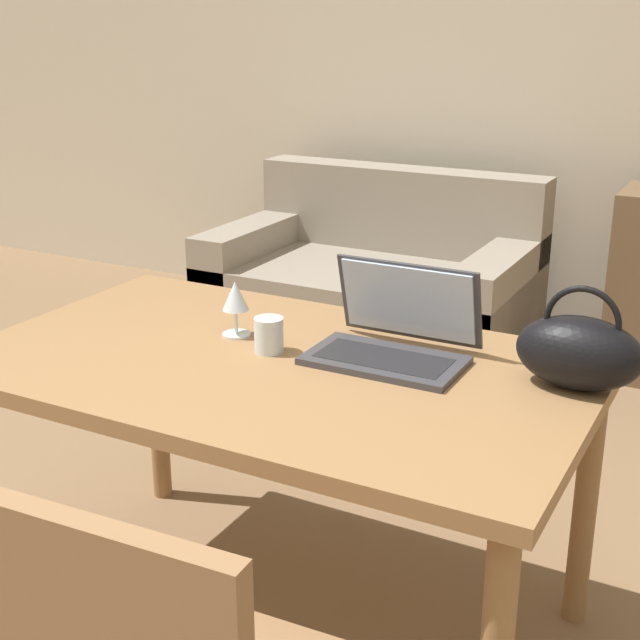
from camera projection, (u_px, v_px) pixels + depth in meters
wall_back at (589, 53)px, 4.02m from camera, size 10.00×0.06×2.70m
dining_table at (277, 391)px, 2.14m from camera, size 1.48×0.88×0.74m
couch at (374, 291)px, 4.19m from camera, size 1.44×0.88×0.82m
laptop at (396, 332)px, 2.13m from camera, size 0.36×0.28×0.22m
drinking_glass at (269, 335)px, 2.15m from camera, size 0.07×0.07×0.09m
wine_glass at (235, 299)px, 2.24m from camera, size 0.07×0.07×0.14m
handbag at (579, 351)px, 1.93m from camera, size 0.28×0.16×0.23m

